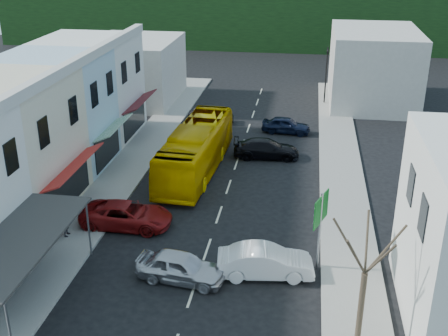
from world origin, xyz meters
TOP-DOWN VIEW (x-y plane):
  - ground at (0.00, 0.00)m, footprint 120.00×120.00m
  - sidewalk_left at (-7.50, 10.00)m, footprint 3.00×52.00m
  - sidewalk_right at (7.50, 10.00)m, footprint 3.00×52.00m
  - shopfront_row at (-12.49, 5.00)m, footprint 8.25×30.00m
  - distant_block_left at (-12.00, 27.00)m, footprint 8.00×10.00m
  - distant_block_right at (11.00, 30.00)m, footprint 8.00×12.00m
  - bus at (-2.61, 10.21)m, footprint 3.14×11.72m
  - car_silver at (-0.75, -2.99)m, footprint 4.60×2.38m
  - car_white at (3.26, -1.98)m, footprint 4.59×2.35m
  - car_red at (-5.00, 1.81)m, footprint 4.61×1.93m
  - car_black_near at (2.04, 13.58)m, footprint 4.64×2.21m
  - car_navy_mid at (3.23, 19.31)m, footprint 4.57×2.27m
  - car_black_far at (-3.44, 21.01)m, footprint 4.57×2.25m
  - pedestrian_left at (-7.90, 0.06)m, footprint 0.47×0.64m
  - direction_sign at (5.80, -0.97)m, footprint 1.43×2.02m
  - street_tree at (7.44, -6.30)m, footprint 2.15×2.15m
  - traffic_signal at (6.51, 28.43)m, footprint 0.91×1.29m

SIDE VIEW (x-z plane):
  - ground at x=0.00m, z-range 0.00..0.00m
  - sidewalk_left at x=-7.50m, z-range 0.00..0.15m
  - sidewalk_right at x=7.50m, z-range 0.00..0.15m
  - car_silver at x=-0.75m, z-range 0.00..1.40m
  - car_white at x=3.26m, z-range 0.00..1.40m
  - car_red at x=-5.00m, z-range 0.00..1.40m
  - car_black_near at x=2.04m, z-range 0.00..1.40m
  - car_navy_mid at x=3.23m, z-range 0.00..1.40m
  - car_black_far at x=-3.44m, z-range 0.00..1.40m
  - pedestrian_left at x=-7.90m, z-range 0.15..1.85m
  - bus at x=-2.61m, z-range 0.00..3.10m
  - direction_sign at x=5.80m, z-range 0.00..4.19m
  - traffic_signal at x=6.51m, z-range 0.00..5.54m
  - distant_block_left at x=-12.00m, z-range 0.00..6.00m
  - street_tree at x=7.44m, z-range 0.00..6.77m
  - distant_block_right at x=11.00m, z-range 0.00..7.00m
  - shopfront_row at x=-12.49m, z-range 0.00..8.00m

